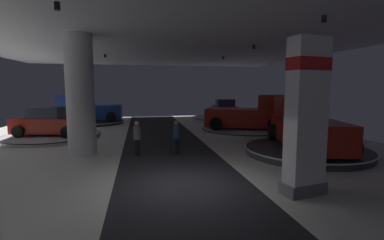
{
  "coord_description": "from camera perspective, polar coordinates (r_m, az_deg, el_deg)",
  "views": [
    {
      "loc": [
        -1.34,
        -8.58,
        3.08
      ],
      "look_at": [
        1.38,
        5.81,
        1.4
      ],
      "focal_mm": 26.2,
      "sensor_mm": 36.0,
      "label": 1
    }
  ],
  "objects": [
    {
      "name": "display_platform_deep_left",
      "position": [
        25.99,
        -19.92,
        -0.36
      ],
      "size": [
        5.68,
        5.68,
        0.23
      ],
      "color": "#333338",
      "rests_on": "ground"
    },
    {
      "name": "visitor_walking_near",
      "position": [
        13.01,
        -3.23,
        -3.08
      ],
      "size": [
        0.32,
        0.32,
        1.59
      ],
      "color": "black",
      "rests_on": "ground"
    },
    {
      "name": "pickup_truck_deep_left",
      "position": [
        25.95,
        -20.71,
        1.89
      ],
      "size": [
        5.32,
        2.67,
        2.3
      ],
      "color": "navy",
      "rests_on": "display_platform_deep_left"
    },
    {
      "name": "ceiling_with_spotlights",
      "position": [
        9.03,
        -1.9,
        22.42
      ],
      "size": [
        24.0,
        44.0,
        0.39
      ],
      "color": "silver"
    },
    {
      "name": "column_left",
      "position": [
        13.86,
        -21.79,
        4.72
      ],
      "size": [
        1.26,
        1.26,
        5.5
      ],
      "color": "silver",
      "rests_on": "ground"
    },
    {
      "name": "visitor_walking_far",
      "position": [
        12.95,
        -11.11,
        -3.24
      ],
      "size": [
        0.32,
        0.32,
        1.59
      ],
      "color": "black",
      "rests_on": "ground"
    },
    {
      "name": "pickup_truck_far_right",
      "position": [
        19.5,
        11.7,
        1.03
      ],
      "size": [
        5.7,
        4.21,
        2.3
      ],
      "color": "maroon",
      "rests_on": "display_platform_far_right"
    },
    {
      "name": "display_platform_far_left",
      "position": [
        19.18,
        -26.64,
        -3.0
      ],
      "size": [
        5.72,
        5.72,
        0.23
      ],
      "color": "#B7B7BC",
      "rests_on": "ground"
    },
    {
      "name": "brand_sign_pylon",
      "position": [
        8.57,
        22.23,
        0.9
      ],
      "size": [
        1.36,
        0.87,
        4.48
      ],
      "color": "slate",
      "rests_on": "ground"
    },
    {
      "name": "display_platform_far_right",
      "position": [
        19.64,
        10.69,
        -2.07
      ],
      "size": [
        5.88,
        5.88,
        0.32
      ],
      "color": "#B7B7BC",
      "rests_on": "ground"
    },
    {
      "name": "pickup_truck_mid_right",
      "position": [
        14.26,
        22.04,
        -1.29
      ],
      "size": [
        3.62,
        5.64,
        2.3
      ],
      "color": "maroon",
      "rests_on": "display_platform_mid_right"
    },
    {
      "name": "display_car_deep_right",
      "position": [
        26.63,
        6.62,
        2.23
      ],
      "size": [
        2.57,
        4.37,
        1.71
      ],
      "color": "red",
      "rests_on": "display_platform_deep_right"
    },
    {
      "name": "display_car_far_left",
      "position": [
        19.08,
        -26.85,
        -0.44
      ],
      "size": [
        4.48,
        2.9,
        1.71
      ],
      "color": "maroon",
      "rests_on": "display_platform_far_left"
    },
    {
      "name": "ground",
      "position": [
        9.22,
        -1.76,
        -13.13
      ],
      "size": [
        24.0,
        44.0,
        0.06
      ],
      "color": "silver"
    },
    {
      "name": "display_platform_deep_right",
      "position": [
        26.74,
        6.58,
        0.29
      ],
      "size": [
        6.09,
        6.09,
        0.33
      ],
      "color": "#B7B7BC",
      "rests_on": "ground"
    },
    {
      "name": "display_platform_mid_right",
      "position": [
        14.14,
        22.28,
        -5.79
      ],
      "size": [
        5.68,
        5.68,
        0.32
      ],
      "color": "#333338",
      "rests_on": "ground"
    }
  ]
}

